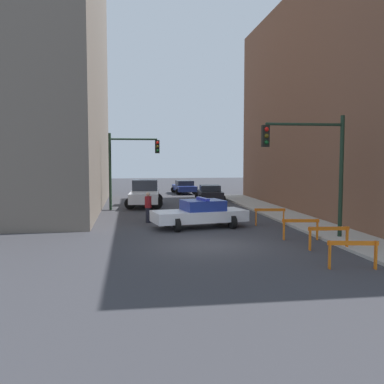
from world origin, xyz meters
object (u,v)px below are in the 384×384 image
Objects in this scene: barrier_mid at (329,234)px; barrier_corner at (270,214)px; white_truck at (145,194)px; parked_car_mid at (184,187)px; pedestrian_crossing at (148,207)px; barrier_back at (301,226)px; police_car at (200,213)px; barrier_front at (353,250)px; traffic_light_near at (316,158)px; traffic_light_far at (126,160)px; parked_car_near at (210,193)px.

barrier_corner is (-0.27, 6.10, 0.00)m from barrier_mid.
white_truck is 17.53m from barrier_mid.
pedestrian_crossing is (-4.42, -18.95, 0.19)m from parked_car_mid.
pedestrian_crossing is 8.63m from barrier_back.
barrier_corner is (6.22, -1.96, -0.24)m from pedestrian_crossing.
police_car is 3.14× the size of barrier_front.
police_car reaches higher than parked_car_mid.
traffic_light_near reaches higher than barrier_back.
traffic_light_far is at bearing 12.59° from police_car.
white_truck is 3.47× the size of barrier_back.
barrier_front is at bearing -140.03° from pedestrian_crossing.
traffic_light_far is 1.05× the size of police_car.
barrier_back is at bearing -89.12° from parked_car_mid.
pedestrian_crossing reaches higher than police_car.
traffic_light_near is 14.60m from traffic_light_far.
pedestrian_crossing is (-5.58, -11.42, 0.19)m from parked_car_near.
barrier_front is at bearing -90.40° from parked_car_mid.
barrier_back is at bearing 96.28° from barrier_mid.
pedestrian_crossing is at bearing 118.82° from barrier_front.
barrier_mid is (-0.36, -2.06, -2.91)m from traffic_light_near.
barrier_mid is 6.10m from barrier_corner.
barrier_corner is at bearing 92.52° from barrier_mid.
parked_car_mid is 2.75× the size of barrier_mid.
traffic_light_far reaches higher than parked_car_near.
barrier_back is (3.73, -3.85, -0.11)m from police_car.
barrier_mid is at bearing -158.00° from police_car.
traffic_light_far reaches higher than barrier_front.
pedestrian_crossing is 1.04× the size of barrier_mid.
police_car is 5.36m from barrier_back.
parked_car_near reaches higher than barrier_corner.
parked_car_near is 13.40m from barrier_corner.
traffic_light_near is 1.18× the size of parked_car_mid.
barrier_mid is at bearing -88.96° from parked_car_mid.
pedestrian_crossing is 12.35m from barrier_front.
barrier_back is at bearing 86.39° from barrier_front.
parked_car_near is 2.79× the size of barrier_corner.
barrier_mid is (6.38, -16.32, -0.29)m from white_truck.
parked_car_mid is at bearing 92.94° from barrier_front.
white_truck is at bearing 111.35° from barrier_mid.
pedestrian_crossing is at bearing -86.41° from white_truck.
parked_car_near is at bearing 92.74° from barrier_corner.
white_truck reaches higher than barrier_mid.
white_truck is at bearing 113.41° from barrier_back.
traffic_light_near is 3.13× the size of pedestrian_crossing.
parked_car_mid is at bearing 94.93° from barrier_corner.
barrier_corner is at bearing -99.75° from police_car.
police_car is at bearing 134.09° from barrier_back.
traffic_light_far is at bearing -117.05° from parked_car_mid.
barrier_back is (-0.59, 0.06, -2.91)m from traffic_light_near.
barrier_front and barrier_back have the same top height.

